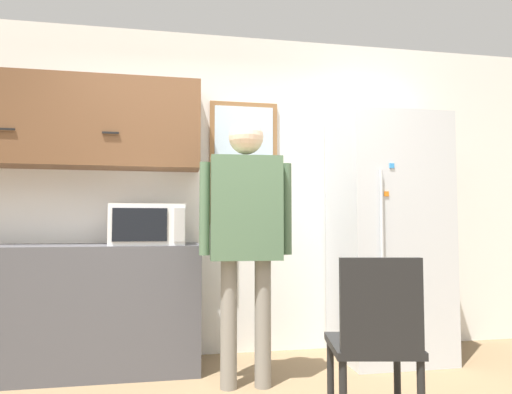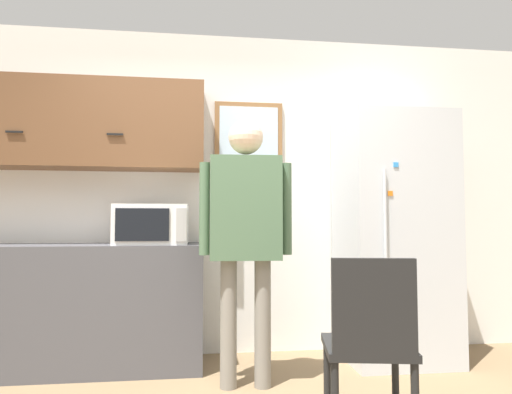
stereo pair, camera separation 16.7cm
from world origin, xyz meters
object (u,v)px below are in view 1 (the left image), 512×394
chair (376,335)px  person (246,220)px  microwave (148,225)px  refrigerator (387,236)px

chair → person: bearing=-44.0°
chair → microwave: bearing=-35.1°
refrigerator → chair: (-0.69, -1.24, -0.47)m
person → chair: 1.13m
microwave → chair: microwave is taller
microwave → refrigerator: 1.91m
person → refrigerator: refrigerator is taller
refrigerator → chair: refrigerator is taller
person → refrigerator: (1.24, 0.46, -0.13)m
person → refrigerator: bearing=23.6°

